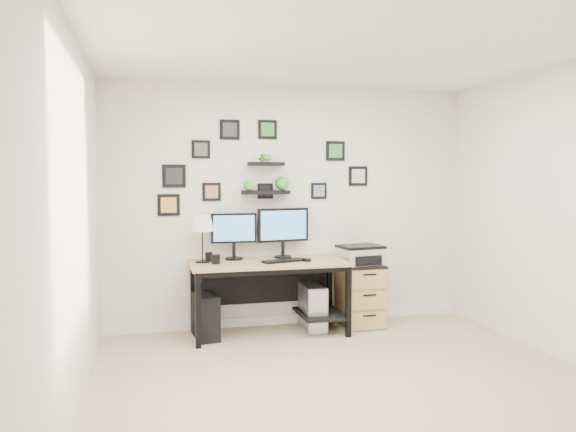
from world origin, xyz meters
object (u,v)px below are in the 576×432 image
object	(u,v)px
desk	(272,273)
file_cabinet	(360,295)
monitor_right	(283,228)
pc_tower_grey	(313,307)
monitor_left	(234,233)
pc_tower_black	(206,316)
mug	(216,259)
printer	(361,255)
table_lamp	(202,224)

from	to	relation	value
desk	file_cabinet	bearing A→B (deg)	3.34
monitor_right	pc_tower_grey	world-z (taller)	monitor_right
monitor_left	pc_tower_black	distance (m)	0.90
pc_tower_grey	mug	bearing A→B (deg)	-175.61
monitor_right	printer	size ratio (longest dim) A/B	1.17
monitor_left	monitor_right	bearing A→B (deg)	0.11
desk	pc_tower_black	xyz separation A→B (m)	(-0.68, -0.02, -0.40)
mug	file_cabinet	distance (m)	1.65
desk	pc_tower_grey	bearing A→B (deg)	4.32
mug	pc_tower_black	world-z (taller)	mug
monitor_left	pc_tower_grey	world-z (taller)	monitor_left
monitor_right	pc_tower_black	size ratio (longest dim) A/B	1.29
monitor_left	table_lamp	distance (m)	0.37
pc_tower_black	printer	xyz separation A→B (m)	(1.68, 0.08, 0.55)
monitor_right	mug	world-z (taller)	monitor_right
monitor_right	file_cabinet	xyz separation A→B (m)	(0.83, -0.14, -0.73)
desk	pc_tower_black	bearing A→B (deg)	-178.58
desk	monitor_right	size ratio (longest dim) A/B	2.80
file_cabinet	printer	distance (m)	0.44
table_lamp	pc_tower_grey	bearing A→B (deg)	-2.81
monitor_left	mug	world-z (taller)	monitor_left
desk	pc_tower_black	world-z (taller)	desk
pc_tower_grey	printer	size ratio (longest dim) A/B	1.00
table_lamp	pc_tower_black	size ratio (longest dim) A/B	1.09
pc_tower_grey	file_cabinet	bearing A→B (deg)	2.53
desk	mug	world-z (taller)	mug
monitor_left	table_lamp	bearing A→B (deg)	-162.83
printer	mug	bearing A→B (deg)	-176.14
desk	mug	xyz separation A→B (m)	(-0.58, -0.05, 0.17)
table_lamp	monitor_right	bearing A→B (deg)	6.92
monitor_left	monitor_right	world-z (taller)	monitor_right
monitor_right	printer	world-z (taller)	monitor_right
table_lamp	mug	world-z (taller)	table_lamp
desk	pc_tower_grey	size ratio (longest dim) A/B	3.28
mug	file_cabinet	size ratio (longest dim) A/B	0.14
pc_tower_grey	file_cabinet	xyz separation A→B (m)	(0.55, 0.02, 0.10)
monitor_left	mug	bearing A→B (deg)	-132.37
mug	pc_tower_grey	world-z (taller)	mug
pc_tower_black	printer	bearing A→B (deg)	-4.71
mug	file_cabinet	xyz separation A→B (m)	(1.58, 0.10, -0.46)
monitor_right	table_lamp	world-z (taller)	monitor_right
pc_tower_black	pc_tower_grey	world-z (taller)	pc_tower_grey
monitor_right	mug	bearing A→B (deg)	-162.16
desk	monitor_left	bearing A→B (deg)	151.62
monitor_right	printer	distance (m)	0.89
monitor_left	mug	distance (m)	0.40
mug	pc_tower_grey	size ratio (longest dim) A/B	0.19
desk	monitor_left	xyz separation A→B (m)	(-0.36, 0.19, 0.41)
monitor_right	desk	bearing A→B (deg)	-130.80
table_lamp	desk	bearing A→B (deg)	-7.39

